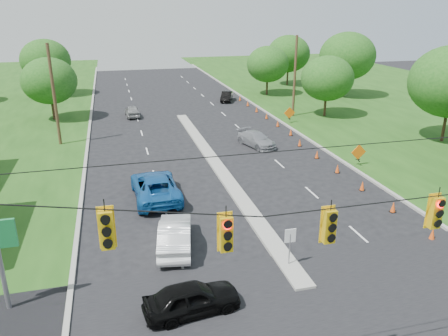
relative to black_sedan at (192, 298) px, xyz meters
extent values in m
cube|color=gray|center=(-4.96, 26.13, -0.68)|extent=(0.25, 110.00, 0.16)
cube|color=gray|center=(15.24, 26.13, -0.68)|extent=(0.25, 110.00, 0.16)
cube|color=gray|center=(5.14, 17.13, -0.68)|extent=(1.00, 34.00, 0.18)
cylinder|color=gray|center=(5.14, 2.13, 0.22)|extent=(0.06, 0.06, 1.80)
cube|color=white|center=(5.14, 2.13, 1.02)|extent=(0.55, 0.04, 0.70)
cylinder|color=black|center=(5.14, -4.87, 6.32)|extent=(24.00, 0.04, 0.04)
cube|color=yellow|center=(-2.86, -4.87, 6.07)|extent=(0.34, 0.24, 1.00)
cube|color=yellow|center=(0.14, -4.87, 5.54)|extent=(0.34, 0.24, 1.00)
cube|color=yellow|center=(3.14, -4.87, 5.37)|extent=(0.34, 0.24, 1.00)
cube|color=yellow|center=(6.64, -4.87, 5.37)|extent=(0.34, 0.24, 1.00)
cylinder|color=#422D1C|center=(-7.36, 26.13, 3.82)|extent=(0.28, 0.28, 9.00)
cylinder|color=#422D1C|center=(17.64, 31.13, 3.82)|extent=(0.28, 0.28, 9.00)
cylinder|color=gray|center=(-7.36, 2.13, 1.32)|extent=(0.20, 0.20, 4.00)
cone|color=#DD4D15|center=(13.65, 2.63, -0.33)|extent=(0.32, 0.32, 0.70)
cone|color=#DD4D15|center=(13.65, 6.13, -0.33)|extent=(0.32, 0.32, 0.70)
cone|color=#DD4D15|center=(13.65, 9.63, -0.33)|extent=(0.32, 0.32, 0.70)
cone|color=#DD4D15|center=(13.65, 13.13, -0.33)|extent=(0.32, 0.32, 0.70)
cone|color=#DD4D15|center=(13.65, 16.63, -0.33)|extent=(0.32, 0.32, 0.70)
cone|color=#DD4D15|center=(13.65, 20.13, -0.33)|extent=(0.32, 0.32, 0.70)
cone|color=#DD4D15|center=(14.25, 23.63, -0.33)|extent=(0.32, 0.32, 0.70)
cone|color=#DD4D15|center=(14.25, 27.13, -0.33)|extent=(0.32, 0.32, 0.70)
cone|color=#DD4D15|center=(14.25, 30.63, -0.33)|extent=(0.32, 0.32, 0.70)
cone|color=#DD4D15|center=(14.25, 34.13, -0.33)|extent=(0.32, 0.32, 0.70)
cone|color=#DD4D15|center=(14.25, 37.63, -0.33)|extent=(0.32, 0.32, 0.70)
cone|color=#DD4D15|center=(14.25, 41.13, -0.33)|extent=(0.32, 0.32, 0.70)
cube|color=black|center=(15.94, 14.13, -0.13)|extent=(0.06, 0.58, 0.26)
cube|color=black|center=(15.94, 14.13, -0.13)|extent=(0.06, 0.58, 0.26)
cube|color=orange|center=(15.94, 14.13, 0.47)|extent=(1.27, 0.05, 1.27)
cube|color=black|center=(15.94, 28.13, -0.13)|extent=(0.06, 0.58, 0.26)
cube|color=black|center=(15.94, 28.13, -0.13)|extent=(0.06, 0.58, 0.26)
cube|color=orange|center=(15.94, 28.13, 0.47)|extent=(1.27, 0.05, 1.27)
cylinder|color=black|center=(-8.86, 36.13, 0.58)|extent=(0.28, 0.28, 2.52)
ellipsoid|color=#194C14|center=(-8.86, 36.13, 3.66)|extent=(5.88, 5.88, 5.04)
cylinder|color=black|center=(-10.86, 51.13, 0.76)|extent=(0.28, 0.28, 2.88)
ellipsoid|color=#194C14|center=(-10.86, 51.13, 4.28)|extent=(6.72, 6.72, 5.76)
cylinder|color=black|center=(27.14, 18.13, 0.94)|extent=(0.28, 0.28, 3.24)
cylinder|color=black|center=(21.14, 30.13, 0.58)|extent=(0.28, 0.28, 2.52)
ellipsoid|color=#194C14|center=(21.14, 30.13, 3.66)|extent=(5.88, 5.88, 5.04)
cylinder|color=black|center=(29.14, 40.13, 0.94)|extent=(0.28, 0.28, 3.24)
ellipsoid|color=#194C14|center=(29.14, 40.13, 4.90)|extent=(7.56, 7.56, 6.48)
cylinder|color=black|center=(25.14, 51.13, 0.76)|extent=(0.28, 0.28, 2.88)
ellipsoid|color=#194C14|center=(25.14, 51.13, 4.28)|extent=(6.72, 6.72, 5.76)
cylinder|color=black|center=(19.14, 44.13, 0.58)|extent=(0.28, 0.28, 2.52)
ellipsoid|color=#194C14|center=(19.14, 44.13, 3.66)|extent=(5.88, 5.88, 5.04)
imported|color=black|center=(0.00, 0.00, 0.00)|extent=(4.17, 2.12, 1.36)
imported|color=white|center=(0.10, 5.32, 0.09)|extent=(2.42, 4.86, 1.53)
imported|color=#16579E|center=(-0.21, 11.88, 0.16)|extent=(3.01, 6.16, 1.69)
imported|color=gray|center=(9.87, 21.17, -0.03)|extent=(3.02, 4.79, 1.29)
imported|color=gray|center=(-0.31, 35.49, -0.03)|extent=(1.68, 3.86, 1.29)
imported|color=black|center=(12.45, 41.34, -0.05)|extent=(2.62, 4.08, 1.27)
camera|label=1|loc=(-2.47, -14.69, 11.15)|focal=35.00mm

